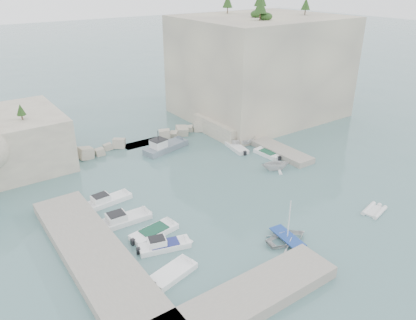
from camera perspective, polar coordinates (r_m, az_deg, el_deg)
ground at (r=46.22m, az=4.29°, el=-5.95°), size 400.00×400.00×0.00m
cliff_east at (r=73.74m, az=7.26°, el=12.86°), size 26.00×22.00×17.00m
cliff_terrace at (r=65.81m, az=3.29°, el=4.97°), size 8.00×10.00×2.50m
quay_west at (r=38.38m, az=-15.38°, el=-13.18°), size 5.00×24.00×1.10m
quay_south at (r=33.11m, az=4.44°, el=-19.45°), size 18.00×4.00×1.10m
ledge_east at (r=60.81m, az=8.29°, el=2.15°), size 3.00×16.00×0.80m
breakwater at (r=62.26m, az=-9.25°, el=2.94°), size 28.00×3.00×1.40m
motorboat_a at (r=47.35m, az=-13.87°, el=-5.87°), size 6.00×2.26×1.40m
motorboat_b at (r=43.62m, az=-11.62°, el=-8.52°), size 6.11×2.22×1.40m
motorboat_c at (r=41.29m, az=-7.56°, el=-10.30°), size 5.55×2.70×0.70m
motorboat_d at (r=39.33m, az=-6.09°, el=-12.24°), size 5.53×2.92×1.40m
motorboat_e at (r=36.33m, az=-4.95°, el=-15.84°), size 5.02×2.96×0.70m
rowboat at (r=40.77m, az=11.05°, el=-11.10°), size 4.71×3.62×0.91m
inflatable_dinghy at (r=47.92m, az=22.31°, el=-6.76°), size 3.55×2.28×0.44m
tender_east_a at (r=54.18m, az=9.42°, el=-1.34°), size 4.82×4.56×2.01m
tender_east_b at (r=58.15m, az=8.37°, el=0.63°), size 1.92×4.73×0.70m
tender_east_c at (r=59.70m, az=4.05°, el=1.50°), size 2.40×5.20×0.70m
tender_east_d at (r=61.23m, az=5.01°, el=2.09°), size 4.32×2.40×1.58m
work_boat at (r=59.69m, az=-5.92°, el=1.43°), size 8.05×3.98×2.20m
rowboat_mast at (r=39.34m, az=11.36°, el=-8.09°), size 0.10×0.10×4.20m
vegetation at (r=70.12m, az=3.53°, el=20.19°), size 53.48×13.88×13.40m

